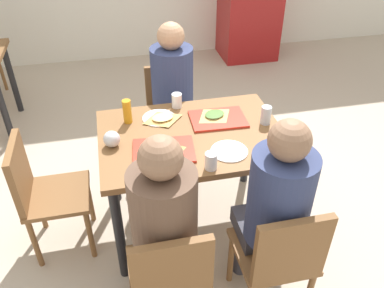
% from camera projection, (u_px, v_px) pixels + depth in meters
% --- Properties ---
extents(ground_plane, '(10.00, 10.00, 0.02)m').
position_uv_depth(ground_plane, '(192.00, 221.00, 2.94)').
color(ground_plane, '#B7A893').
extents(main_table, '(1.16, 0.83, 0.77)m').
position_uv_depth(main_table, '(192.00, 147.00, 2.54)').
color(main_table, brown).
rests_on(main_table, ground_plane).
extents(chair_near_left, '(0.40, 0.40, 0.84)m').
position_uv_depth(chair_near_left, '(170.00, 276.00, 1.96)').
color(chair_near_left, brown).
rests_on(chair_near_left, ground_plane).
extents(chair_near_right, '(0.40, 0.40, 0.84)m').
position_uv_depth(chair_near_right, '(280.00, 256.00, 2.06)').
color(chair_near_right, brown).
rests_on(chair_near_right, ground_plane).
extents(chair_far_side, '(0.40, 0.40, 0.84)m').
position_uv_depth(chair_far_side, '(171.00, 109.00, 3.28)').
color(chair_far_side, brown).
rests_on(chair_far_side, ground_plane).
extents(chair_left_end, '(0.40, 0.40, 0.84)m').
position_uv_depth(chair_left_end, '(42.00, 190.00, 2.48)').
color(chair_left_end, brown).
rests_on(chair_left_end, ground_plane).
extents(person_in_red, '(0.32, 0.42, 1.25)m').
position_uv_depth(person_in_red, '(163.00, 221.00, 1.93)').
color(person_in_red, '#383842').
rests_on(person_in_red, ground_plane).
extents(person_in_brown_jacket, '(0.32, 0.42, 1.25)m').
position_uv_depth(person_in_brown_jacket, '(275.00, 203.00, 2.03)').
color(person_in_brown_jacket, '#383842').
rests_on(person_in_brown_jacket, ground_plane).
extents(person_far_side, '(0.32, 0.42, 1.25)m').
position_uv_depth(person_far_side, '(173.00, 90.00, 3.03)').
color(person_far_side, '#383842').
rests_on(person_far_side, ground_plane).
extents(tray_red_near, '(0.38, 0.30, 0.02)m').
position_uv_depth(tray_red_near, '(164.00, 151.00, 2.33)').
color(tray_red_near, red).
rests_on(tray_red_near, main_table).
extents(tray_red_far, '(0.37, 0.27, 0.02)m').
position_uv_depth(tray_red_far, '(218.00, 119.00, 2.61)').
color(tray_red_far, red).
rests_on(tray_red_far, main_table).
extents(paper_plate_center, '(0.22, 0.22, 0.01)m').
position_uv_depth(paper_plate_center, '(159.00, 118.00, 2.63)').
color(paper_plate_center, white).
rests_on(paper_plate_center, main_table).
extents(paper_plate_near_edge, '(0.22, 0.22, 0.01)m').
position_uv_depth(paper_plate_near_edge, '(229.00, 151.00, 2.33)').
color(paper_plate_near_edge, white).
rests_on(paper_plate_near_edge, main_table).
extents(pizza_slice_a, '(0.18, 0.16, 0.02)m').
position_uv_depth(pizza_slice_a, '(168.00, 150.00, 2.30)').
color(pizza_slice_a, '#C68C47').
rests_on(pizza_slice_a, tray_red_near).
extents(pizza_slice_b, '(0.25, 0.23, 0.02)m').
position_uv_depth(pizza_slice_b, '(215.00, 115.00, 2.62)').
color(pizza_slice_b, '#DBAD60').
rests_on(pizza_slice_b, tray_red_far).
extents(pizza_slice_c, '(0.23, 0.19, 0.02)m').
position_uv_depth(pizza_slice_c, '(163.00, 118.00, 2.61)').
color(pizza_slice_c, tan).
rests_on(pizza_slice_c, paper_plate_center).
extents(plastic_cup_a, '(0.07, 0.07, 0.10)m').
position_uv_depth(plastic_cup_a, '(177.00, 100.00, 2.73)').
color(plastic_cup_a, white).
rests_on(plastic_cup_a, main_table).
extents(plastic_cup_b, '(0.07, 0.07, 0.10)m').
position_uv_depth(plastic_cup_b, '(211.00, 161.00, 2.18)').
color(plastic_cup_b, white).
rests_on(plastic_cup_b, main_table).
extents(soda_can, '(0.07, 0.07, 0.12)m').
position_uv_depth(soda_can, '(266.00, 115.00, 2.55)').
color(soda_can, '#B7BCC6').
rests_on(soda_can, main_table).
extents(condiment_bottle, '(0.06, 0.06, 0.16)m').
position_uv_depth(condiment_bottle, '(127.00, 111.00, 2.55)').
color(condiment_bottle, orange).
rests_on(condiment_bottle, main_table).
extents(foil_bundle, '(0.10, 0.10, 0.10)m').
position_uv_depth(foil_bundle, '(112.00, 139.00, 2.35)').
color(foil_bundle, silver).
rests_on(foil_bundle, main_table).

